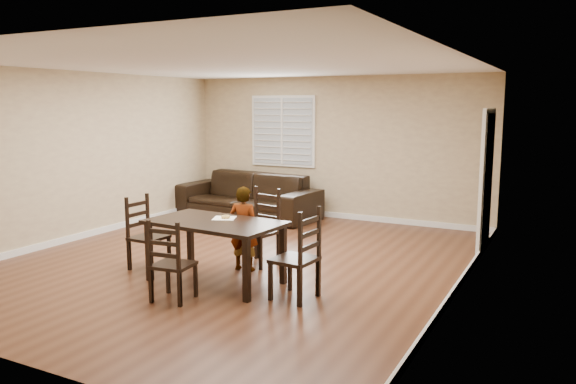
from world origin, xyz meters
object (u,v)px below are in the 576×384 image
object	(u,v)px
child	(244,229)
sofa	(247,195)
chair_right	(304,259)
chair_near	(264,229)
chair_left	(142,235)
dining_table	(215,228)
donut	(226,216)
chair_far	(168,266)

from	to	relation	value
child	sofa	xyz separation A→B (m)	(-1.86, 3.12, -0.14)
chair_right	sofa	size ratio (longest dim) A/B	0.37
chair_near	chair_left	distance (m)	1.64
chair_left	sofa	xyz separation A→B (m)	(-0.58, 3.63, -0.02)
dining_table	donut	size ratio (longest dim) A/B	15.09
donut	sofa	bearing A→B (deg)	117.71
chair_near	child	world-z (taller)	child
chair_far	chair_left	size ratio (longest dim) A/B	0.96
chair_left	donut	size ratio (longest dim) A/B	8.65
chair_far	chair_near	bearing A→B (deg)	-100.59
chair_far	child	size ratio (longest dim) A/B	0.83
sofa	donut	bearing A→B (deg)	-56.37
chair_near	sofa	size ratio (longest dim) A/B	0.36
child	dining_table	bearing A→B (deg)	79.61
dining_table	chair_right	bearing A→B (deg)	-0.09
chair_right	child	world-z (taller)	child
child	donut	distance (m)	0.47
chair_right	child	xyz separation A→B (m)	(-1.21, 0.69, 0.09)
chair_near	chair_left	world-z (taller)	chair_near
chair_right	child	distance (m)	1.39
child	sofa	world-z (taller)	child
donut	chair_right	bearing A→B (deg)	-12.66
chair_near	child	size ratio (longest dim) A/B	0.93
chair_left	sofa	size ratio (longest dim) A/B	0.34
dining_table	chair_far	size ratio (longest dim) A/B	1.82
chair_far	donut	size ratio (longest dim) A/B	8.27
chair_right	sofa	world-z (taller)	chair_right
chair_near	child	xyz separation A→B (m)	(-0.05, -0.45, 0.09)
dining_table	chair_right	world-z (taller)	chair_right
chair_near	chair_right	distance (m)	1.63
chair_left	sofa	distance (m)	3.67
dining_table	sofa	bearing A→B (deg)	120.17
dining_table	child	xyz separation A→B (m)	(0.04, 0.59, -0.12)
chair_left	dining_table	bearing A→B (deg)	-92.09
dining_table	chair_near	world-z (taller)	chair_near
chair_right	donut	distance (m)	1.29
chair_right	sofa	bearing A→B (deg)	-136.07
chair_left	chair_right	distance (m)	2.50
chair_far	child	distance (m)	1.46
child	donut	xyz separation A→B (m)	(-0.01, -0.41, 0.23)
chair_near	child	distance (m)	0.46
dining_table	donut	xyz separation A→B (m)	(0.03, 0.18, 0.11)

